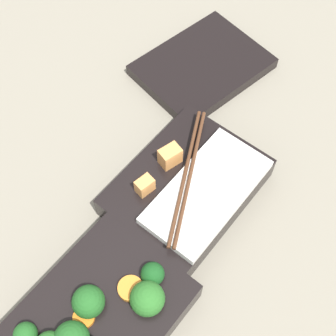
{
  "coord_description": "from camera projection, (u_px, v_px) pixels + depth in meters",
  "views": [
    {
      "loc": [
        -0.15,
        -0.16,
        0.59
      ],
      "look_at": [
        0.1,
        0.04,
        0.04
      ],
      "focal_mm": 50.0,
      "sensor_mm": 36.0,
      "label": 1
    }
  ],
  "objects": [
    {
      "name": "bento_tray_vegetable",
      "position": [
        98.0,
        318.0,
        0.55
      ],
      "size": [
        0.2,
        0.15,
        0.07
      ],
      "color": "black",
      "rests_on": "ground_plane"
    },
    {
      "name": "bento_tray_rice",
      "position": [
        189.0,
        187.0,
        0.64
      ],
      "size": [
        0.2,
        0.15,
        0.07
      ],
      "color": "black",
      "rests_on": "ground_plane"
    },
    {
      "name": "ground_plane",
      "position": [
        145.0,
        255.0,
        0.62
      ],
      "size": [
        3.0,
        3.0,
        0.0
      ],
      "primitive_type": "plane",
      "color": "gray"
    },
    {
      "name": "bento_lid",
      "position": [
        202.0,
        67.0,
        0.77
      ],
      "size": [
        0.23,
        0.19,
        0.02
      ],
      "primitive_type": "cube",
      "rotation": [
        0.0,
        0.0,
        -0.19
      ],
      "color": "black",
      "rests_on": "ground_plane"
    }
  ]
}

